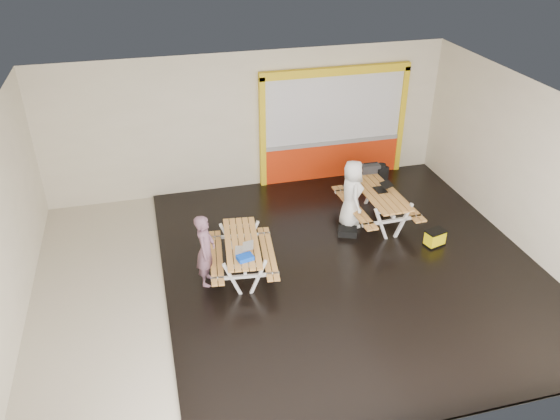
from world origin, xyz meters
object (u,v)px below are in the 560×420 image
object	(u,v)px
backpack	(381,174)
laptop_right	(383,188)
picnic_table_left	(242,249)
person_left	(206,250)
dark_case	(347,232)
toolbox	(370,168)
blue_pouch	(245,258)
picnic_table_right	(377,198)
fluke_bag	(435,238)
person_right	(352,194)
laptop_left	(243,249)

from	to	relation	value
backpack	laptop_right	bearing A→B (deg)	-111.95
picnic_table_left	person_left	distance (m)	0.78
person_left	dark_case	xyz separation A→B (m)	(3.25, 0.93, -0.66)
picnic_table_left	toolbox	xyz separation A→B (m)	(3.55, 2.11, 0.36)
picnic_table_left	person_left	xyz separation A→B (m)	(-0.73, -0.17, 0.21)
blue_pouch	backpack	bearing A→B (deg)	34.64
picnic_table_right	toolbox	distance (m)	0.98
laptop_right	toolbox	distance (m)	0.92
dark_case	fluke_bag	world-z (taller)	fluke_bag
fluke_bag	toolbox	bearing A→B (deg)	106.01
person_right	dark_case	xyz separation A→B (m)	(-0.19, -0.36, -0.74)
person_right	person_left	bearing A→B (deg)	115.80
picnic_table_left	blue_pouch	distance (m)	0.64
picnic_table_right	laptop_right	size ratio (longest dim) A/B	5.50
person_right	backpack	distance (m)	1.50
laptop_right	dark_case	distance (m)	1.30
dark_case	blue_pouch	bearing A→B (deg)	-152.12
laptop_right	blue_pouch	xyz separation A→B (m)	(-3.53, -1.80, -0.09)
person_left	blue_pouch	bearing A→B (deg)	-102.74
toolbox	backpack	xyz separation A→B (m)	(0.29, -0.02, -0.18)
toolbox	laptop_left	bearing A→B (deg)	-145.88
person_left	blue_pouch	distance (m)	0.80
blue_pouch	fluke_bag	size ratio (longest dim) A/B	0.60
person_left	fluke_bag	world-z (taller)	person_left
toolbox	fluke_bag	xyz separation A→B (m)	(0.64, -2.22, -0.71)
picnic_table_right	picnic_table_left	bearing A→B (deg)	-160.44
person_left	backpack	size ratio (longest dim) A/B	2.85
laptop_left	toolbox	bearing A→B (deg)	34.12
blue_pouch	toolbox	xyz separation A→B (m)	(3.61, 2.71, 0.14)
dark_case	fluke_bag	size ratio (longest dim) A/B	0.85
picnic_table_right	dark_case	world-z (taller)	picnic_table_right
person_right	laptop_right	world-z (taller)	person_right
person_right	blue_pouch	size ratio (longest dim) A/B	5.44
person_right	backpack	bearing A→B (deg)	-44.14
person_left	dark_case	bearing A→B (deg)	-54.25
toolbox	fluke_bag	world-z (taller)	toolbox
person_left	toolbox	xyz separation A→B (m)	(4.28, 2.28, 0.15)
backpack	fluke_bag	world-z (taller)	backpack
picnic_table_left	laptop_left	world-z (taller)	laptop_left
fluke_bag	picnic_table_right	bearing A→B (deg)	122.01
person_right	blue_pouch	bearing A→B (deg)	127.19
person_right	dark_case	bearing A→B (deg)	157.84
blue_pouch	dark_case	bearing A→B (deg)	27.88
backpack	laptop_left	bearing A→B (deg)	-148.13
person_left	dark_case	distance (m)	3.44
backpack	fluke_bag	distance (m)	2.29
picnic_table_right	toolbox	xyz separation A→B (m)	(0.18, 0.91, 0.30)
picnic_table_left	person_right	bearing A→B (deg)	22.49
laptop_left	blue_pouch	world-z (taller)	laptop_left
toolbox	dark_case	xyz separation A→B (m)	(-1.03, -1.35, -0.81)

